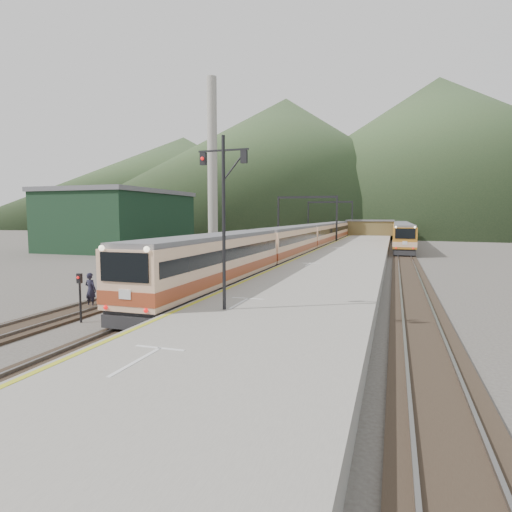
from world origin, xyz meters
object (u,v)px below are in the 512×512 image
(worker, at_px, (91,290))
(signal_mast, at_px, (224,205))
(main_train, at_px, (306,240))
(second_train, at_px, (401,233))

(worker, bearing_deg, signal_mast, 168.44)
(main_train, xyz_separation_m, worker, (-5.12, -33.13, -0.96))
(second_train, bearing_deg, signal_mast, -96.97)
(main_train, bearing_deg, second_train, 68.26)
(second_train, relative_size, worker, 30.02)
(second_train, xyz_separation_m, worker, (-16.62, -61.97, -0.96))
(second_train, distance_m, worker, 64.17)
(main_train, relative_size, worker, 40.00)
(worker, bearing_deg, second_train, -100.60)
(main_train, xyz_separation_m, second_train, (11.50, 28.85, 0.00))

